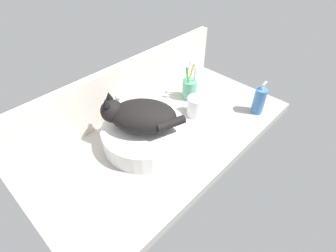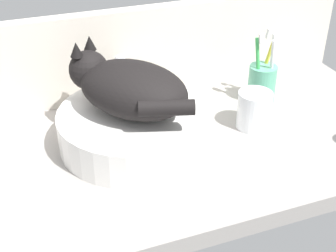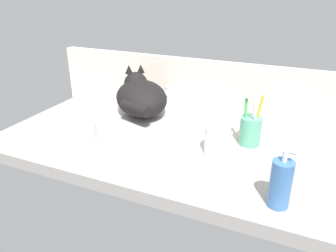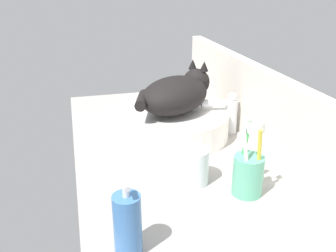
% 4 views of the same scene
% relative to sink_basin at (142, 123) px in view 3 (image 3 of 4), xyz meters
% --- Properties ---
extents(ground_plane, '(1.14, 0.56, 0.04)m').
position_rel_sink_basin_xyz_m(ground_plane, '(0.09, -0.03, -0.06)').
color(ground_plane, '#9E9993').
extents(backsplash_panel, '(1.14, 0.04, 0.23)m').
position_rel_sink_basin_xyz_m(backsplash_panel, '(0.09, 0.23, 0.07)').
color(backsplash_panel, silver).
rests_on(backsplash_panel, ground_plane).
extents(sink_basin, '(0.34, 0.34, 0.08)m').
position_rel_sink_basin_xyz_m(sink_basin, '(0.00, 0.00, 0.00)').
color(sink_basin, white).
rests_on(sink_basin, ground_plane).
extents(cat, '(0.29, 0.30, 0.14)m').
position_rel_sink_basin_xyz_m(cat, '(-0.01, 0.01, 0.10)').
color(cat, black).
rests_on(cat, sink_basin).
extents(faucet, '(0.04, 0.12, 0.14)m').
position_rel_sink_basin_xyz_m(faucet, '(0.02, 0.17, 0.03)').
color(faucet, silver).
rests_on(faucet, ground_plane).
extents(soap_dispenser, '(0.05, 0.05, 0.16)m').
position_rel_sink_basin_xyz_m(soap_dispenser, '(0.49, -0.23, 0.02)').
color(soap_dispenser, '#3F72B2').
rests_on(soap_dispenser, ground_plane).
extents(toothbrush_cup, '(0.07, 0.07, 0.19)m').
position_rel_sink_basin_xyz_m(toothbrush_cup, '(0.36, 0.08, 0.01)').
color(toothbrush_cup, '#5BB28E').
rests_on(toothbrush_cup, ground_plane).
extents(water_glass, '(0.08, 0.08, 0.09)m').
position_rel_sink_basin_xyz_m(water_glass, '(0.28, -0.03, -0.00)').
color(water_glass, white).
rests_on(water_glass, ground_plane).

